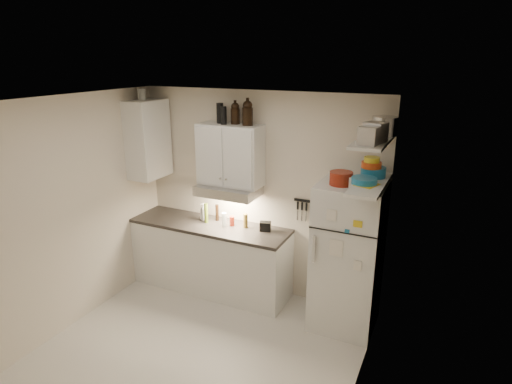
% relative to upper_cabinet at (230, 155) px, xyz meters
% --- Properties ---
extents(floor, '(3.20, 3.00, 0.02)m').
position_rel_upper_cabinet_xyz_m(floor, '(0.30, -1.33, -1.84)').
color(floor, beige).
rests_on(floor, ground).
extents(ceiling, '(3.20, 3.00, 0.02)m').
position_rel_upper_cabinet_xyz_m(ceiling, '(0.30, -1.33, 0.78)').
color(ceiling, white).
rests_on(ceiling, ground).
extents(back_wall, '(3.20, 0.02, 2.60)m').
position_rel_upper_cabinet_xyz_m(back_wall, '(0.30, 0.18, -0.53)').
color(back_wall, beige).
rests_on(back_wall, ground).
extents(left_wall, '(0.02, 3.00, 2.60)m').
position_rel_upper_cabinet_xyz_m(left_wall, '(-1.31, -1.33, -0.53)').
color(left_wall, beige).
rests_on(left_wall, ground).
extents(right_wall, '(0.02, 3.00, 2.60)m').
position_rel_upper_cabinet_xyz_m(right_wall, '(1.91, -1.33, -0.53)').
color(right_wall, beige).
rests_on(right_wall, ground).
extents(base_cabinet, '(2.10, 0.60, 0.88)m').
position_rel_upper_cabinet_xyz_m(base_cabinet, '(-0.25, -0.14, -1.39)').
color(base_cabinet, white).
rests_on(base_cabinet, floor).
extents(countertop, '(2.10, 0.62, 0.04)m').
position_rel_upper_cabinet_xyz_m(countertop, '(-0.25, -0.14, -0.93)').
color(countertop, '#2B2725').
rests_on(countertop, base_cabinet).
extents(upper_cabinet, '(0.80, 0.33, 0.75)m').
position_rel_upper_cabinet_xyz_m(upper_cabinet, '(0.00, 0.00, 0.00)').
color(upper_cabinet, white).
rests_on(upper_cabinet, back_wall).
extents(side_cabinet, '(0.33, 0.55, 1.00)m').
position_rel_upper_cabinet_xyz_m(side_cabinet, '(-1.14, -0.14, 0.12)').
color(side_cabinet, white).
rests_on(side_cabinet, left_wall).
extents(range_hood, '(0.76, 0.46, 0.12)m').
position_rel_upper_cabinet_xyz_m(range_hood, '(0.00, -0.06, -0.44)').
color(range_hood, silver).
rests_on(range_hood, back_wall).
extents(fridge, '(0.70, 0.68, 1.70)m').
position_rel_upper_cabinet_xyz_m(fridge, '(1.55, -0.18, -0.98)').
color(fridge, silver).
rests_on(fridge, floor).
extents(shelf_hi, '(0.30, 0.95, 0.03)m').
position_rel_upper_cabinet_xyz_m(shelf_hi, '(1.75, -0.31, 0.38)').
color(shelf_hi, white).
rests_on(shelf_hi, right_wall).
extents(shelf_lo, '(0.30, 0.95, 0.03)m').
position_rel_upper_cabinet_xyz_m(shelf_lo, '(1.75, -0.31, -0.07)').
color(shelf_lo, white).
rests_on(shelf_lo, right_wall).
extents(knife_strip, '(0.42, 0.02, 0.03)m').
position_rel_upper_cabinet_xyz_m(knife_strip, '(1.00, 0.15, -0.51)').
color(knife_strip, black).
rests_on(knife_strip, back_wall).
extents(dutch_oven, '(0.29, 0.29, 0.14)m').
position_rel_upper_cabinet_xyz_m(dutch_oven, '(1.44, -0.26, -0.06)').
color(dutch_oven, maroon).
rests_on(dutch_oven, fridge).
extents(book_stack, '(0.25, 0.28, 0.08)m').
position_rel_upper_cabinet_xyz_m(book_stack, '(1.74, -0.40, -0.09)').
color(book_stack, yellow).
rests_on(book_stack, fridge).
extents(spice_jar, '(0.07, 0.07, 0.11)m').
position_rel_upper_cabinet_xyz_m(spice_jar, '(1.56, -0.31, -0.07)').
color(spice_jar, silver).
rests_on(spice_jar, fridge).
extents(stock_pot, '(0.28, 0.28, 0.19)m').
position_rel_upper_cabinet_xyz_m(stock_pot, '(1.80, -0.05, 0.48)').
color(stock_pot, silver).
rests_on(stock_pot, shelf_hi).
extents(tin_a, '(0.23, 0.22, 0.18)m').
position_rel_upper_cabinet_xyz_m(tin_a, '(1.78, -0.45, 0.48)').
color(tin_a, '#AAAAAD').
rests_on(tin_a, shelf_hi).
extents(tin_b, '(0.19, 0.19, 0.17)m').
position_rel_upper_cabinet_xyz_m(tin_b, '(1.76, -0.62, 0.47)').
color(tin_b, '#AAAAAD').
rests_on(tin_b, shelf_hi).
extents(bowl_teal, '(0.26, 0.26, 0.10)m').
position_rel_upper_cabinet_xyz_m(bowl_teal, '(1.73, -0.07, 0.00)').
color(bowl_teal, '#1C6F9D').
rests_on(bowl_teal, shelf_lo).
extents(bowl_orange, '(0.21, 0.21, 0.06)m').
position_rel_upper_cabinet_xyz_m(bowl_orange, '(1.71, -0.11, 0.08)').
color(bowl_orange, '#D64514').
rests_on(bowl_orange, bowl_teal).
extents(bowl_yellow, '(0.16, 0.16, 0.05)m').
position_rel_upper_cabinet_xyz_m(bowl_yellow, '(1.71, -0.11, 0.14)').
color(bowl_yellow, gold).
rests_on(bowl_yellow, bowl_orange).
extents(plates, '(0.29, 0.29, 0.06)m').
position_rel_upper_cabinet_xyz_m(plates, '(1.70, -0.37, -0.02)').
color(plates, '#1C6F9D').
rests_on(plates, shelf_lo).
extents(growler_a, '(0.15, 0.15, 0.26)m').
position_rel_upper_cabinet_xyz_m(growler_a, '(0.05, 0.05, 0.51)').
color(growler_a, black).
rests_on(growler_a, upper_cabinet).
extents(growler_b, '(0.16, 0.16, 0.30)m').
position_rel_upper_cabinet_xyz_m(growler_b, '(0.23, 0.01, 0.52)').
color(growler_b, black).
rests_on(growler_b, upper_cabinet).
extents(thermos_a, '(0.08, 0.08, 0.21)m').
position_rel_upper_cabinet_xyz_m(thermos_a, '(-0.06, -0.04, 0.48)').
color(thermos_a, black).
rests_on(thermos_a, upper_cabinet).
extents(thermos_b, '(0.10, 0.10, 0.24)m').
position_rel_upper_cabinet_xyz_m(thermos_b, '(-0.15, 0.03, 0.50)').
color(thermos_b, black).
rests_on(thermos_b, upper_cabinet).
extents(side_jar, '(0.11, 0.11, 0.14)m').
position_rel_upper_cabinet_xyz_m(side_jar, '(-1.20, -0.12, 0.69)').
color(side_jar, silver).
rests_on(side_jar, side_cabinet).
extents(soap_bottle, '(0.13, 0.13, 0.26)m').
position_rel_upper_cabinet_xyz_m(soap_bottle, '(-0.40, -0.04, -0.78)').
color(soap_bottle, white).
rests_on(soap_bottle, countertop).
extents(pepper_mill, '(0.06, 0.06, 0.18)m').
position_rel_upper_cabinet_xyz_m(pepper_mill, '(0.22, -0.04, -0.81)').
color(pepper_mill, brown).
rests_on(pepper_mill, countertop).
extents(oil_bottle, '(0.06, 0.06, 0.26)m').
position_rel_upper_cabinet_xyz_m(oil_bottle, '(-0.32, -0.10, -0.78)').
color(oil_bottle, '#506519').
rests_on(oil_bottle, countertop).
extents(vinegar_bottle, '(0.05, 0.05, 0.22)m').
position_rel_upper_cabinet_xyz_m(vinegar_bottle, '(-0.23, 0.02, -0.80)').
color(vinegar_bottle, black).
rests_on(vinegar_bottle, countertop).
extents(clear_bottle, '(0.08, 0.08, 0.18)m').
position_rel_upper_cabinet_xyz_m(clear_bottle, '(-0.05, -0.11, -0.82)').
color(clear_bottle, silver).
rests_on(clear_bottle, countertop).
extents(red_jar, '(0.08, 0.08, 0.12)m').
position_rel_upper_cabinet_xyz_m(red_jar, '(0.03, -0.05, -0.84)').
color(red_jar, maroon).
rests_on(red_jar, countertop).
extents(caddy, '(0.16, 0.13, 0.12)m').
position_rel_upper_cabinet_xyz_m(caddy, '(0.48, -0.02, -0.85)').
color(caddy, black).
rests_on(caddy, countertop).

